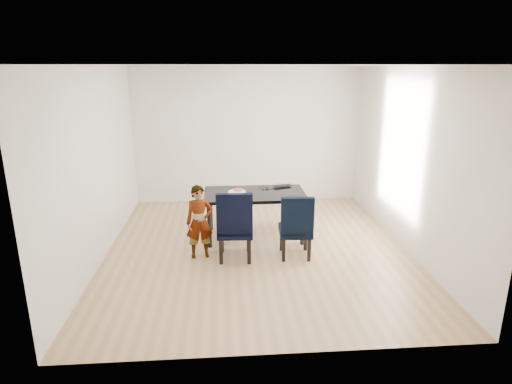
{
  "coord_description": "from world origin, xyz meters",
  "views": [
    {
      "loc": [
        -0.48,
        -6.01,
        2.69
      ],
      "look_at": [
        0.0,
        0.2,
        0.85
      ],
      "focal_mm": 30.0,
      "sensor_mm": 36.0,
      "label": 1
    }
  ],
  "objects": [
    {
      "name": "chair_left",
      "position": [
        -0.34,
        -0.28,
        0.52
      ],
      "size": [
        0.52,
        0.54,
        1.04
      ],
      "primitive_type": "cube",
      "rotation": [
        0.0,
        0.0,
        -0.04
      ],
      "color": "black",
      "rests_on": "floor"
    },
    {
      "name": "plate",
      "position": [
        -0.28,
        0.54,
        0.76
      ],
      "size": [
        0.29,
        0.29,
        0.02
      ],
      "primitive_type": "cylinder",
      "rotation": [
        0.0,
        0.0,
        0.04
      ],
      "color": "white",
      "rests_on": "dining_table"
    },
    {
      "name": "wall_left",
      "position": [
        -2.25,
        0.0,
        1.35
      ],
      "size": [
        0.01,
        5.0,
        2.7
      ],
      "primitive_type": "cube",
      "color": "silver",
      "rests_on": "ground"
    },
    {
      "name": "cable_tangle",
      "position": [
        0.19,
        0.67,
        0.75
      ],
      "size": [
        0.15,
        0.15,
        0.01
      ],
      "primitive_type": "torus",
      "rotation": [
        0.0,
        0.0,
        0.19
      ],
      "color": "black",
      "rests_on": "dining_table"
    },
    {
      "name": "dining_table",
      "position": [
        0.0,
        0.5,
        0.38
      ],
      "size": [
        1.6,
        0.9,
        0.75
      ],
      "primitive_type": "cube",
      "color": "black",
      "rests_on": "floor"
    },
    {
      "name": "wall_back",
      "position": [
        0.0,
        2.5,
        1.35
      ],
      "size": [
        4.5,
        0.01,
        2.7
      ],
      "primitive_type": "cube",
      "color": "silver",
      "rests_on": "ground"
    },
    {
      "name": "chair_right",
      "position": [
        0.54,
        -0.28,
        0.48
      ],
      "size": [
        0.48,
        0.5,
        0.96
      ],
      "primitive_type": "cube",
      "rotation": [
        0.0,
        0.0,
        -0.05
      ],
      "color": "black",
      "rests_on": "floor"
    },
    {
      "name": "laptop",
      "position": [
        0.47,
        0.85,
        0.76
      ],
      "size": [
        0.38,
        0.3,
        0.03
      ],
      "primitive_type": "imported",
      "rotation": [
        0.0,
        0.0,
        3.47
      ],
      "color": "black",
      "rests_on": "dining_table"
    },
    {
      "name": "wall_front",
      "position": [
        0.0,
        -2.5,
        1.35
      ],
      "size": [
        4.5,
        0.01,
        2.7
      ],
      "primitive_type": "cube",
      "color": "white",
      "rests_on": "ground"
    },
    {
      "name": "child",
      "position": [
        -0.85,
        -0.2,
        0.54
      ],
      "size": [
        0.43,
        0.32,
        1.08
      ],
      "primitive_type": "imported",
      "rotation": [
        0.0,
        0.0,
        0.17
      ],
      "color": "#FF4915",
      "rests_on": "floor"
    },
    {
      "name": "sandwich",
      "position": [
        -0.27,
        0.54,
        0.79
      ],
      "size": [
        0.15,
        0.08,
        0.06
      ],
      "primitive_type": "ellipsoid",
      "rotation": [
        0.0,
        0.0,
        -0.11
      ],
      "color": "#A85F3C",
      "rests_on": "plate"
    },
    {
      "name": "floor",
      "position": [
        0.0,
        0.0,
        -0.01
      ],
      "size": [
        4.5,
        5.0,
        0.01
      ],
      "primitive_type": "cube",
      "color": "tan",
      "rests_on": "ground"
    },
    {
      "name": "wall_right",
      "position": [
        2.25,
        0.0,
        1.35
      ],
      "size": [
        0.01,
        5.0,
        2.7
      ],
      "primitive_type": "cube",
      "color": "silver",
      "rests_on": "ground"
    },
    {
      "name": "ceiling",
      "position": [
        0.0,
        0.0,
        2.71
      ],
      "size": [
        4.5,
        5.0,
        0.01
      ],
      "primitive_type": "cube",
      "color": "white",
      "rests_on": "wall_back"
    }
  ]
}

